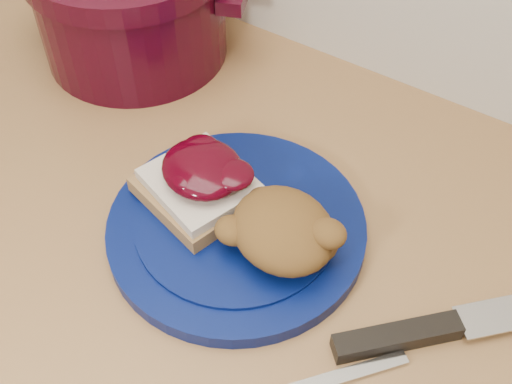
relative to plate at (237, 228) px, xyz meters
The scene contains 6 objects.
plate is the anchor object (origin of this frame).
sandwich 0.06m from the plate, behind, with size 0.13×0.12×0.05m.
stuffing_mound 0.07m from the plate, ahead, with size 0.10×0.09×0.05m, color brown.
chef_knife 0.21m from the plate, ahead, with size 0.23×0.24×0.02m.
butter_knife 0.18m from the plate, 32.50° to the right, with size 0.16×0.01×0.00m, color silver.
dutch_oven 0.34m from the plate, 147.47° to the left, with size 0.32×0.32×0.16m.
Camera 1 is at (0.26, 1.17, 1.41)m, focal length 45.00 mm.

